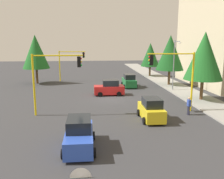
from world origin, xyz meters
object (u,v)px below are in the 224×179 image
tree_roadside_mid (170,53)px  pedestrian_crossing (189,105)px  tree_roadside_near (204,56)px  car_yellow (151,110)px  car_green (129,81)px  tree_opposite_side (36,52)px  car_blue (79,135)px  traffic_signal_far_right (70,60)px  street_lamp_curbside (175,60)px  tree_roadside_far (150,55)px  traffic_signal_near_right (53,72)px  car_red (109,88)px  traffic_signal_near_left (175,70)px

tree_roadside_mid → pedestrian_crossing: size_ratio=4.59×
tree_roadside_near → car_yellow: (6.30, -7.60, -4.28)m
tree_roadside_mid → car_green: 7.71m
tree_roadside_mid → tree_opposite_side: size_ratio=0.99×
car_blue → pedestrian_crossing: (-6.28, 9.93, 0.01)m
tree_roadside_mid → traffic_signal_far_right: bearing=-111.0°
street_lamp_curbside → tree_roadside_far: bearing=178.8°
tree_roadside_near → car_yellow: 10.76m
traffic_signal_near_right → car_yellow: 9.43m
car_green → pedestrian_crossing: bearing=12.2°
tree_roadside_mid → tree_roadside_far: (-10.00, -0.50, -0.82)m
pedestrian_crossing → traffic_signal_far_right: bearing=-149.8°
car_red → tree_roadside_mid: bearing=121.2°
traffic_signal_near_right → car_yellow: size_ratio=1.51×
street_lamp_curbside → tree_roadside_far: street_lamp_curbside is taller
traffic_signal_far_right → car_blue: (27.52, 2.45, -2.83)m
tree_roadside_mid → tree_roadside_far: size_ratio=1.19×
traffic_signal_far_right → tree_roadside_far: size_ratio=0.80×
traffic_signal_near_left → pedestrian_crossing: 3.57m
car_yellow → pedestrian_crossing: car_yellow is taller
street_lamp_curbside → car_yellow: (11.91, -6.30, -3.45)m
tree_opposite_side → car_red: (10.00, 11.10, -4.27)m
traffic_signal_far_right → tree_roadside_far: bearing=104.8°
tree_roadside_far → car_yellow: bearing=-14.1°
traffic_signal_near_left → car_green: size_ratio=1.43×
traffic_signal_near_left → car_red: (-8.00, -5.61, -3.19)m
tree_roadside_far → car_red: bearing=-30.4°
traffic_signal_near_left → tree_opposite_side: size_ratio=0.73×
car_green → car_yellow: 15.70m
tree_opposite_side → car_red: size_ratio=2.06×
traffic_signal_far_right → street_lamp_curbside: (10.39, 14.83, 0.62)m
street_lamp_curbside → tree_roadside_mid: size_ratio=0.90×
traffic_signal_near_right → street_lamp_curbside: size_ratio=0.81×
traffic_signal_near_left → street_lamp_curbside: 10.23m
traffic_signal_far_right → tree_opposite_side: tree_opposite_side is taller
traffic_signal_near_left → traffic_signal_far_right: traffic_signal_near_left is taller
traffic_signal_near_right → car_blue: 8.53m
tree_roadside_far → pedestrian_crossing: bearing=-6.2°
street_lamp_curbside → car_green: street_lamp_curbside is taller
tree_roadside_near → car_blue: 18.39m
traffic_signal_near_right → car_red: size_ratio=1.48×
traffic_signal_near_left → street_lamp_curbside: street_lamp_curbside is taller
traffic_signal_near_left → car_red: bearing=-145.0°
tree_roadside_near → pedestrian_crossing: bearing=-35.5°
car_red → car_yellow: size_ratio=1.02×
street_lamp_curbside → car_red: bearing=-80.0°
street_lamp_curbside → tree_roadside_near: size_ratio=0.89×
traffic_signal_far_right → car_yellow: size_ratio=1.39×
pedestrian_crossing → car_green: bearing=-167.8°
street_lamp_curbside → tree_opposite_side: tree_opposite_side is taller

